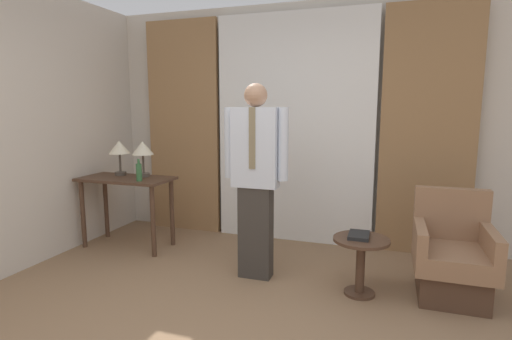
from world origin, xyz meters
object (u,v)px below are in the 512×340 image
Objects in this scene: table_lamp_left at (119,149)px; armchair at (452,259)px; person at (256,174)px; desk at (127,190)px; table_lamp_right at (143,150)px; book at (359,235)px; bottle_near_edge at (139,172)px; side_table at (361,256)px.

armchair is at bearing -4.86° from table_lamp_left.
desk is at bearing 168.77° from person.
person reaches higher than desk.
armchair is at bearing -5.33° from table_lamp_right.
bottle_near_edge is at bearing 174.17° from book.
desk is 1.67m from person.
bottle_near_edge reaches higher than side_table.
book is (-0.02, 0.03, 0.17)m from side_table.
bottle_near_edge is 2.30m from book.
desk is at bearing 171.86° from book.
table_lamp_right reaches higher than desk.
table_lamp_right is at bearing 174.67° from armchair.
bottle_near_edge is 1.36m from person.
table_lamp_left reaches higher than side_table.
bottle_near_edge reaches higher than book.
table_lamp_right is 2.56m from side_table.
book is at bearing -10.01° from table_lamp_left.
table_lamp_left is at bearing 180.00° from table_lamp_right.
armchair is (1.64, 0.14, -0.64)m from person.
person reaches higher than book.
table_lamp_left reaches higher than book.
desk is 2.58× the size of table_lamp_left.
table_lamp_left is at bearing 143.88° from desk.
bottle_near_edge is 0.97× the size of book.
armchair is at bearing 4.93° from person.
person is 7.33× the size of book.
person is 1.77m from armchair.
table_lamp_left is 1.82m from person.
table_lamp_left is 2.84m from side_table.
table_lamp_left is 3.50m from armchair.
armchair reaches higher than side_table.
desk is 4.25× the size of book.
person is at bearing -13.74° from table_lamp_left.
book is at bearing -5.83° from bottle_near_edge.
armchair is (3.10, -0.29, -0.76)m from table_lamp_right.
desk is 0.58× the size of person.
armchair is (2.99, -0.05, -0.56)m from bottle_near_edge.
person is 1.13m from side_table.
table_lamp_left is at bearing 169.53° from side_table.
person reaches higher than side_table.
table_lamp_right is (0.15, 0.11, 0.44)m from desk.
person is (1.61, -0.32, 0.32)m from desk.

